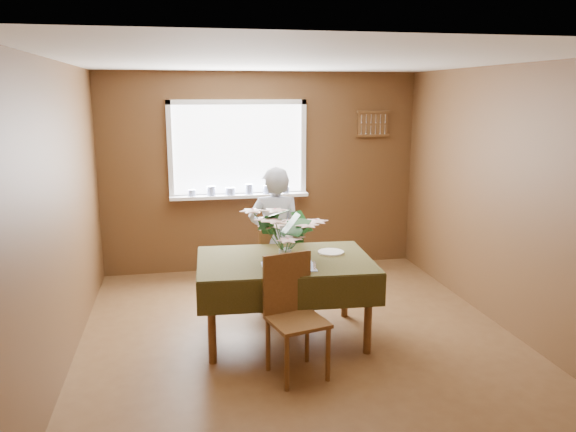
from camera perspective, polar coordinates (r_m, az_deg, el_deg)
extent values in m
plane|color=brown|center=(5.35, 1.18, -12.32)|extent=(4.50, 4.50, 0.00)
plane|color=white|center=(4.87, 1.31, 15.50)|extent=(4.50, 4.50, 0.00)
plane|color=brown|center=(7.14, -2.67, 4.43)|extent=(4.00, 0.00, 4.00)
plane|color=brown|center=(2.88, 11.04, -7.79)|extent=(4.00, 0.00, 4.00)
plane|color=brown|center=(4.94, -22.06, -0.04)|extent=(0.00, 4.50, 4.50)
plane|color=brown|center=(5.73, 21.18, 1.64)|extent=(0.00, 4.50, 4.50)
cube|color=white|center=(7.05, -5.10, 6.75)|extent=(1.60, 0.01, 1.10)
cube|color=white|center=(7.01, -5.18, 11.46)|extent=(1.72, 0.06, 0.06)
cube|color=white|center=(7.12, -5.00, 2.08)|extent=(1.72, 0.06, 0.06)
cube|color=white|center=(7.00, -11.90, 6.49)|extent=(0.06, 0.06, 1.22)
cube|color=white|center=(7.18, 1.56, 6.88)|extent=(0.06, 0.06, 1.22)
cube|color=white|center=(7.05, -4.94, 2.07)|extent=(1.72, 0.20, 0.04)
cylinder|color=white|center=(6.98, -9.72, 2.33)|extent=(0.09, 0.09, 0.08)
cylinder|color=white|center=(6.99, -7.81, 2.55)|extent=(0.11, 0.11, 0.12)
cylinder|color=white|center=(7.01, -5.89, 2.53)|extent=(0.12, 0.12, 0.09)
cylinder|color=white|center=(7.03, -3.98, 2.75)|extent=(0.10, 0.10, 0.13)
cylinder|color=white|center=(7.06, -2.09, 2.72)|extent=(0.11, 0.11, 0.10)
cylinder|color=white|center=(7.11, -0.22, 2.69)|extent=(0.09, 0.09, 0.08)
cube|color=brown|center=(7.42, 8.60, 9.25)|extent=(0.40, 0.03, 0.30)
cube|color=brown|center=(7.40, 8.68, 10.41)|extent=(0.44, 0.04, 0.03)
cube|color=brown|center=(7.41, 8.60, 8.09)|extent=(0.44, 0.04, 0.03)
cylinder|color=brown|center=(4.80, -7.75, -10.75)|extent=(0.07, 0.07, 0.71)
cylinder|color=brown|center=(4.98, 8.13, -9.89)|extent=(0.07, 0.07, 0.71)
cylinder|color=brown|center=(5.59, -7.82, -7.38)|extent=(0.07, 0.07, 0.71)
cylinder|color=brown|center=(5.74, 5.81, -6.78)|extent=(0.07, 0.07, 0.71)
cube|color=brown|center=(5.11, -0.34, -4.71)|extent=(1.56, 1.09, 0.04)
cube|color=black|center=(5.11, -0.34, -4.44)|extent=(1.62, 1.15, 0.01)
cube|color=black|center=(4.65, 0.55, -8.03)|extent=(1.56, 0.10, 0.28)
cube|color=black|center=(5.65, -1.06, -4.31)|extent=(1.56, 0.10, 0.28)
cube|color=black|center=(5.11, -9.11, -6.30)|extent=(0.07, 1.06, 0.28)
cube|color=black|center=(5.31, 8.11, -5.56)|extent=(0.07, 1.06, 0.28)
cube|color=#4C99D7|center=(4.87, 0.06, -5.17)|extent=(0.47, 0.36, 0.01)
cylinder|color=brown|center=(6.27, -1.31, -6.53)|extent=(0.04, 0.04, 0.41)
cylinder|color=brown|center=(6.14, -4.03, -6.98)|extent=(0.04, 0.04, 0.41)
cylinder|color=brown|center=(6.00, 0.13, -7.41)|extent=(0.04, 0.04, 0.41)
cylinder|color=brown|center=(5.86, -2.70, -7.92)|extent=(0.04, 0.04, 0.41)
cube|color=brown|center=(6.00, -1.99, -5.23)|extent=(0.48, 0.48, 0.03)
cube|color=brown|center=(5.78, -1.23, -3.41)|extent=(0.37, 0.14, 0.45)
cylinder|color=brown|center=(4.40, -0.11, -14.76)|extent=(0.04, 0.04, 0.45)
cylinder|color=brown|center=(4.55, 4.09, -13.84)|extent=(0.04, 0.04, 0.45)
cylinder|color=brown|center=(4.70, -2.04, -12.96)|extent=(0.04, 0.04, 0.45)
cylinder|color=brown|center=(4.84, 1.95, -12.17)|extent=(0.04, 0.04, 0.45)
cube|color=brown|center=(4.52, 0.98, -10.68)|extent=(0.51, 0.51, 0.03)
cube|color=brown|center=(4.59, -0.10, -6.79)|extent=(0.41, 0.13, 0.50)
imported|color=white|center=(5.80, -1.29, -2.39)|extent=(0.61, 0.47, 1.52)
cylinder|color=white|center=(4.91, -0.29, -4.17)|extent=(0.11, 0.11, 0.14)
cylinder|color=#33662D|center=(4.88, -0.29, -2.90)|extent=(0.07, 0.07, 0.10)
cylinder|color=white|center=(5.30, 4.38, -3.68)|extent=(0.31, 0.31, 0.01)
cube|color=silver|center=(4.88, 2.71, -5.07)|extent=(0.07, 0.24, 0.00)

